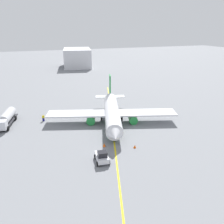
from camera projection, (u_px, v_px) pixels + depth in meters
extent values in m
plane|color=slate|center=(112.00, 123.00, 59.32)|extent=(400.00, 400.00, 0.00)
cylinder|color=white|center=(112.00, 113.00, 58.38)|extent=(23.24, 10.62, 3.55)
cube|color=#238C3D|center=(112.00, 117.00, 58.72)|extent=(21.82, 9.61, 0.99)
cone|color=white|center=(115.00, 136.00, 46.22)|extent=(4.14, 4.25, 3.41)
cone|color=white|center=(110.00, 96.00, 71.04)|extent=(5.24, 4.28, 3.02)
cube|color=#238C3D|center=(110.00, 84.00, 69.14)|extent=(3.15, 1.34, 5.20)
cube|color=white|center=(110.00, 97.00, 70.41)|extent=(4.89, 8.73, 0.24)
cube|color=white|center=(112.00, 113.00, 59.48)|extent=(14.46, 31.75, 0.36)
cylinder|color=#238C3D|center=(133.00, 119.00, 59.37)|extent=(3.69, 2.99, 2.10)
cylinder|color=#238C3D|center=(91.00, 119.00, 58.93)|extent=(3.69, 2.99, 2.10)
cylinder|color=#4C4C51|center=(114.00, 136.00, 49.82)|extent=(0.24, 0.24, 1.16)
cylinder|color=black|center=(114.00, 139.00, 50.01)|extent=(1.17, 0.72, 1.10)
cylinder|color=#4C4C51|center=(122.00, 116.00, 60.93)|extent=(0.24, 0.24, 1.16)
cylinder|color=black|center=(122.00, 118.00, 61.13)|extent=(1.17, 0.72, 1.10)
cylinder|color=#4C4C51|center=(101.00, 116.00, 60.71)|extent=(0.24, 0.24, 1.16)
cylinder|color=black|center=(101.00, 119.00, 60.91)|extent=(1.17, 0.72, 1.10)
cube|color=#2D2D33|center=(8.00, 121.00, 58.69)|extent=(10.35, 4.81, 0.30)
cube|color=silver|center=(1.00, 125.00, 54.06)|extent=(2.51, 2.81, 2.00)
cube|color=black|center=(0.00, 125.00, 53.08)|extent=(0.63, 1.98, 0.90)
cylinder|color=silver|center=(7.00, 116.00, 58.81)|extent=(7.58, 3.95, 2.30)
cylinder|color=black|center=(8.00, 129.00, 54.94)|extent=(1.15, 0.60, 1.10)
cylinder|color=black|center=(16.00, 118.00, 61.25)|extent=(1.15, 0.60, 1.10)
cylinder|color=black|center=(5.00, 118.00, 60.97)|extent=(1.15, 0.60, 1.10)
cube|color=silver|center=(102.00, 157.00, 42.35)|extent=(3.82, 2.43, 0.90)
cube|color=black|center=(102.00, 154.00, 41.59)|extent=(1.59, 1.76, 0.90)
cylinder|color=black|center=(95.00, 156.00, 43.47)|extent=(0.83, 0.40, 0.80)
cylinder|color=black|center=(106.00, 155.00, 43.92)|extent=(0.83, 0.40, 0.80)
cylinder|color=black|center=(98.00, 164.00, 41.10)|extent=(0.83, 0.40, 0.80)
cylinder|color=black|center=(109.00, 163.00, 41.54)|extent=(0.83, 0.40, 0.80)
cube|color=navy|center=(43.00, 119.00, 60.66)|extent=(0.50, 0.54, 0.85)
cube|color=yellow|center=(43.00, 117.00, 60.41)|extent=(0.57, 0.63, 0.60)
sphere|color=tan|center=(43.00, 115.00, 60.26)|extent=(0.24, 0.24, 0.24)
cone|color=#F2590F|center=(104.00, 145.00, 47.81)|extent=(0.62, 0.62, 0.69)
cone|color=#F2590F|center=(135.00, 146.00, 47.27)|extent=(0.58, 0.58, 0.64)
cube|color=silver|center=(77.00, 58.00, 140.74)|extent=(25.88, 19.53, 10.42)
cube|color=#4C515B|center=(64.00, 61.00, 140.13)|extent=(16.02, 3.44, 6.88)
cube|color=yellow|center=(112.00, 123.00, 59.32)|extent=(70.81, 23.42, 0.01)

